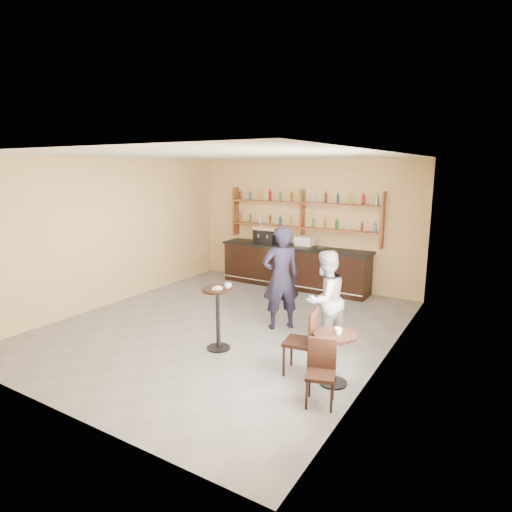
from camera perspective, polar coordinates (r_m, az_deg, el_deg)
The scene contains 23 objects.
floor at distance 8.37m, azimuth -4.06°, elevation -9.23°, with size 7.00×7.00×0.00m, color slate.
ceiling at distance 7.82m, azimuth -4.41°, elevation 13.24°, with size 7.00×7.00×0.00m, color white.
wall_back at distance 10.95m, azimuth 6.44°, elevation 4.36°, with size 7.00×7.00×0.00m, color #DFBB7F.
wall_front at distance 5.54m, azimuth -25.67°, elevation -3.98°, with size 7.00×7.00×0.00m, color #DFBB7F.
wall_left at distance 9.96m, azimuth -18.48°, elevation 3.11°, with size 7.00×7.00×0.00m, color #DFBB7F.
wall_right at distance 6.70m, azimuth 17.23°, elevation -0.77°, with size 7.00×7.00×0.00m, color #DFBB7F.
window_pane at distance 5.55m, azimuth 14.18°, elevation -2.07°, with size 2.00×2.00×0.00m, color white.
window_frame at distance 5.55m, azimuth 14.13°, elevation -2.06°, with size 0.04×1.70×2.10m, color black, non-canonical shape.
shelf_unit at distance 10.81m, azimuth 6.17°, elevation 5.40°, with size 4.00×0.26×1.40m, color brown, non-canonical shape.
liquor_bottles at distance 10.79m, azimuth 6.19°, elevation 6.29°, with size 3.68×0.10×1.00m, color #8C5919, non-canonical shape.
bar_counter at distance 10.86m, azimuth 5.11°, elevation -1.41°, with size 3.90×0.76×1.06m, color black, non-canonical shape.
espresso_machine at distance 11.09m, azimuth 1.46°, elevation 2.85°, with size 0.62×0.40×0.45m, color black, non-canonical shape.
pastry_case at distance 10.62m, azimuth 6.53°, elevation 1.89°, with size 0.44×0.35×0.26m, color silver, non-canonical shape.
pedestal_table at distance 7.19m, azimuth -5.09°, elevation -8.37°, with size 0.51×0.51×1.05m, color black, non-canonical shape.
napkin at distance 7.02m, azimuth -5.16°, elevation -4.33°, with size 0.17×0.17×0.00m, color white.
donut at distance 7.00m, azimuth -5.15°, elevation -4.18°, with size 0.11×0.11×0.04m, color #D0844C.
cup_pedestal at distance 7.01m, azimuth -3.76°, elevation -3.97°, with size 0.11×0.11×0.09m, color white.
man_main at distance 7.97m, azimuth 3.33°, elevation -2.95°, with size 0.71×0.47×1.95m, color black.
cafe_table at distance 6.21m, azimuth 10.35°, elevation -13.34°, with size 0.59×0.59×0.75m, color black, non-canonical shape.
cup_cafe at distance 6.03m, azimuth 10.95°, elevation -9.80°, with size 0.10×0.10×0.09m, color white.
chair_west at distance 6.40m, azimuth 5.87°, elevation -11.25°, with size 0.43×0.43×1.00m, color black, non-canonical shape.
chair_south at distance 5.67m, azimuth 8.61°, elevation -15.33°, with size 0.36×0.36×0.84m, color black, non-canonical shape.
patron_second at distance 7.25m, azimuth 9.18°, elevation -5.74°, with size 0.81×0.63×1.66m, color #929297.
Camera 1 is at (4.53, -6.37, 2.99)m, focal length 30.00 mm.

